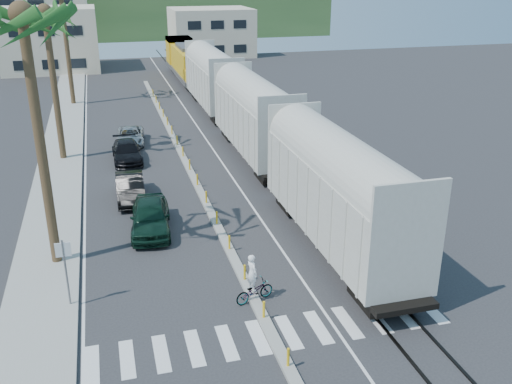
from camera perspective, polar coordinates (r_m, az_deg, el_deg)
ground at (r=23.63m, az=0.09°, el=-11.39°), size 140.00×140.00×0.00m
sidewalk at (r=46.03m, az=-18.79°, el=4.31°), size 3.00×90.00×0.15m
rails at (r=49.88m, az=-2.96°, el=6.68°), size 1.56×100.00×0.06m
median at (r=41.43m, az=-7.29°, el=3.47°), size 0.45×60.00×0.85m
crosswalk at (r=22.04m, az=1.52°, el=-14.11°), size 14.00×2.20×0.01m
lane_markings at (r=46.04m, az=-10.88°, el=5.00°), size 9.42×90.00×0.01m
freight_train at (r=45.95m, az=-2.08°, el=9.09°), size 3.00×60.94×5.85m
palm_trees at (r=41.94m, az=-20.17°, el=17.57°), size 3.50×37.20×13.75m
street_sign at (r=23.83m, az=-18.56°, el=-6.84°), size 0.60×0.08×3.00m
buildings at (r=91.15m, az=-16.61°, el=15.42°), size 38.00×27.00×10.00m
hillside at (r=119.41m, az=-13.45°, el=17.78°), size 80.00×20.00×12.00m
car_lead at (r=29.99m, az=-10.52°, el=-2.42°), size 2.96×5.31×1.68m
car_second at (r=34.36m, az=-12.48°, el=0.42°), size 1.74×4.58×1.49m
car_third at (r=41.28m, az=-12.78°, el=3.93°), size 2.06×4.86×1.40m
car_rear at (r=45.49m, az=-12.46°, el=5.49°), size 2.80×4.81×1.24m
cyclist at (r=23.65m, az=-0.21°, el=-9.45°), size 1.60×2.09×2.14m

